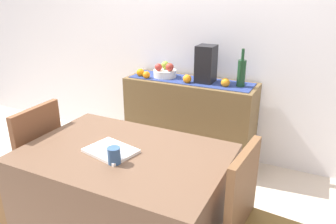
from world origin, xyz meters
TOP-DOWN VIEW (x-y plane):
  - ground_plane at (0.00, 0.00)m, footprint 6.40×6.40m
  - room_wall_rear at (0.00, 1.18)m, footprint 6.40×0.06m
  - sideboard_console at (-0.01, 0.92)m, footprint 1.24×0.42m
  - table_runner at (-0.01, 0.92)m, footprint 1.17×0.32m
  - fruit_bowl at (-0.28, 0.92)m, footprint 0.22×0.22m
  - apple_center at (-0.32, 0.86)m, footprint 0.07×0.07m
  - apple_upper at (-0.29, 0.96)m, footprint 0.08×0.08m
  - apple_front at (-0.22, 0.90)m, footprint 0.08×0.08m
  - wine_bottle at (0.46, 0.92)m, footprint 0.07×0.07m
  - coffee_maker at (0.13, 0.92)m, footprint 0.16×0.18m
  - orange_loose_near_bowl at (-0.51, 0.85)m, footprint 0.08×0.08m
  - orange_loose_end at (0.34, 0.86)m, footprint 0.08×0.08m
  - orange_loose_far at (-0.01, 0.83)m, footprint 0.08×0.08m
  - orange_loose_mid at (-0.42, 0.80)m, footprint 0.07×0.07m
  - dining_table at (0.12, -0.42)m, footprint 1.19×0.80m
  - open_book at (0.06, -0.45)m, footprint 0.32×0.27m
  - coffee_cup at (0.15, -0.55)m, footprint 0.07×0.07m
  - chair_near_window at (-0.74, -0.42)m, footprint 0.41×0.41m

SIDE VIEW (x-z plane):
  - ground_plane at x=0.00m, z-range -0.02..0.00m
  - chair_near_window at x=-0.74m, z-range -0.18..0.72m
  - dining_table at x=0.12m, z-range 0.00..0.74m
  - sideboard_console at x=-0.01m, z-range 0.00..0.82m
  - open_book at x=0.06m, z-range 0.74..0.76m
  - coffee_cup at x=0.15m, z-range 0.74..0.83m
  - table_runner at x=-0.01m, z-range 0.82..0.83m
  - orange_loose_mid at x=-0.42m, z-range 0.82..0.89m
  - orange_loose_near_bowl at x=-0.51m, z-range 0.82..0.90m
  - orange_loose_far at x=-0.01m, z-range 0.82..0.90m
  - orange_loose_end at x=0.34m, z-range 0.82..0.90m
  - fruit_bowl at x=-0.28m, z-range 0.83..0.90m
  - apple_center at x=-0.32m, z-range 0.90..0.97m
  - apple_front at x=-0.22m, z-range 0.90..0.97m
  - apple_upper at x=-0.29m, z-range 0.90..0.97m
  - wine_bottle at x=0.46m, z-range 0.78..1.12m
  - coffee_maker at x=0.13m, z-range 0.82..1.16m
  - room_wall_rear at x=0.00m, z-range 0.00..2.70m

